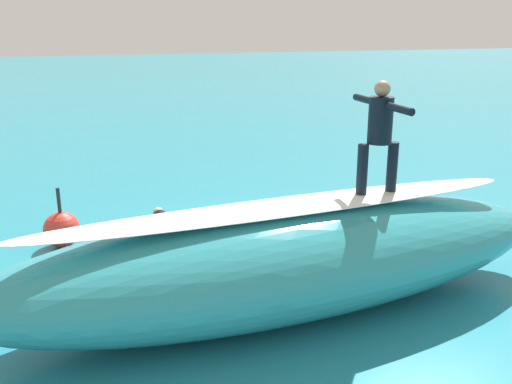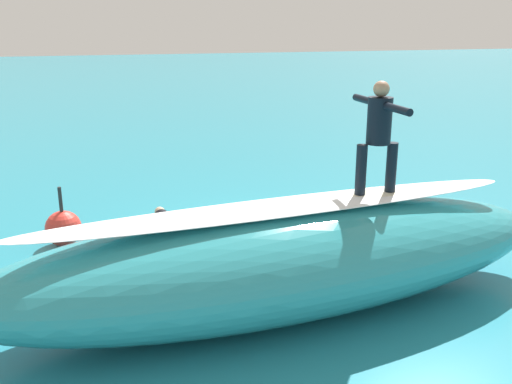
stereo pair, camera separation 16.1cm
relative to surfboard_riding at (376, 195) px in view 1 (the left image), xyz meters
name	(u,v)px [view 1 (the left image)]	position (x,y,z in m)	size (l,w,h in m)	color
ground_plane	(254,243)	(1.23, -2.53, -1.65)	(120.00, 120.00, 0.00)	teal
wave_crest	(285,261)	(1.51, 0.17, -0.85)	(9.05, 2.44, 1.61)	teal
wave_foam_lip	(286,207)	(1.51, 0.17, 0.00)	(7.70, 0.86, 0.08)	white
surfboard_riding	(376,195)	(0.00, 0.00, 0.00)	(1.92, 0.56, 0.08)	#EAE5C6
surfer_riding	(380,129)	(0.00, 0.00, 1.03)	(0.67, 1.60, 1.69)	black
surfboard_paddling	(167,232)	(2.84, -3.49, -1.61)	(2.03, 0.54, 0.07)	yellow
surfer_paddling	(168,226)	(2.82, -3.35, -1.43)	(0.61, 1.84, 0.33)	black
buoy_marker	(62,229)	(4.85, -3.35, -1.30)	(0.69, 0.69, 1.18)	red
foam_patch_near	(371,204)	(-1.99, -3.93, -1.58)	(0.92, 0.72, 0.14)	white
foam_patch_mid	(445,240)	(-2.37, -1.49, -1.58)	(0.85, 0.56, 0.14)	white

